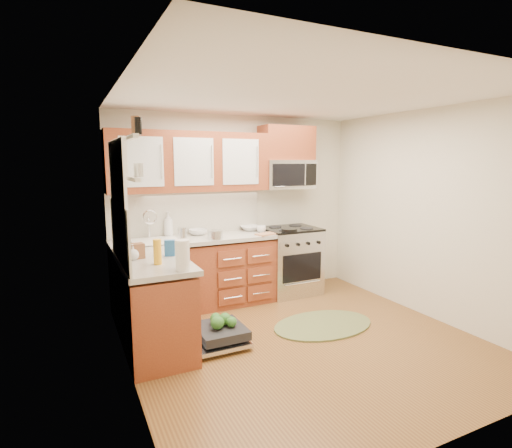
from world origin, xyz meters
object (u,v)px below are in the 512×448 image
sink (154,251)px  rug (323,325)px  bowl_b (198,232)px  cup (261,229)px  upper_cabinets (190,162)px  stock_pot (215,235)px  microwave (287,174)px  range (290,260)px  skillet (289,230)px  cutting_board (266,234)px  bowl_a (251,228)px  dishwasher (217,336)px  paper_towel_roll (183,255)px

sink → rug: size_ratio=0.51×
rug → bowl_b: bearing=127.3°
bowl_b → cup: size_ratio=1.94×
upper_cabinets → stock_pot: 0.98m
microwave → bowl_b: (-1.31, 0.05, -0.74)m
range → cup: bearing=-176.5°
skillet → cutting_board: 0.33m
sink → bowl_b: size_ratio=2.58×
sink → rug: 2.20m
upper_cabinets → cup: (0.93, -0.17, -0.90)m
cutting_board → cup: size_ratio=2.10×
bowl_a → bowl_b: size_ratio=1.13×
stock_pot → bowl_a: size_ratio=0.69×
dishwasher → rug: 1.28m
range → stock_pot: (-1.21, -0.21, 0.51)m
bowl_b → skillet: bearing=-20.2°
cutting_board → cup: cup is taller
paper_towel_roll → bowl_b: paper_towel_roll is taller
cup → upper_cabinets: bearing=169.3°
bowl_b → cup: bearing=-13.5°
rug → cutting_board: cutting_board is taller
skillet → bowl_b: bowl_b is taller
dishwasher → bowl_a: size_ratio=2.58×
skillet → paper_towel_roll: 2.16m
skillet → stock_pot: (-1.04, 0.04, 0.01)m
cutting_board → dishwasher: bearing=-138.5°
upper_cabinets → bowl_b: upper_cabinets is taller
dishwasher → stock_pot: (0.33, 0.92, 0.88)m
upper_cabinets → bowl_b: bearing=14.9°
bowl_b → cup: cup is taller
sink → skillet: skillet is taller
sink → bowl_b: 0.66m
skillet → cutting_board: skillet is taller
upper_cabinets → skillet: bearing=-17.8°
dishwasher → bowl_b: size_ratio=2.91×
dishwasher → stock_pot: stock_pot is taller
stock_pot → bowl_b: 0.39m
stock_pot → bowl_a: 0.76m
stock_pot → cup: bearing=13.9°
stock_pot → cup: size_ratio=1.50×
upper_cabinets → bowl_b: (0.09, 0.03, -0.91)m
upper_cabinets → rug: (1.14, -1.35, -1.86)m
skillet → range: bearing=55.6°
skillet → stock_pot: 1.04m
bowl_a → cutting_board: bearing=-83.0°
stock_pot → paper_towel_roll: bearing=-121.2°
skillet → bowl_a: bowl_a is taller
dishwasher → paper_towel_roll: paper_towel_roll is taller
sink → cutting_board: 1.45m
stock_pot → cup: stock_pot is taller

